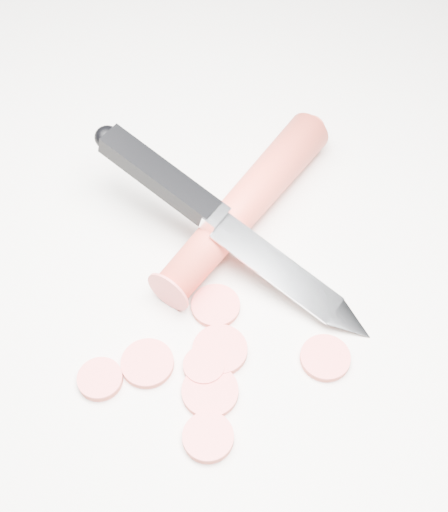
{
  "coord_description": "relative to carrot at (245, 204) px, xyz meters",
  "views": [
    {
      "loc": [
        -0.01,
        -0.29,
        0.47
      ],
      "look_at": [
        0.01,
        0.02,
        0.02
      ],
      "focal_mm": 50.0,
      "sensor_mm": 36.0,
      "label": 1
    }
  ],
  "objects": [
    {
      "name": "carrot_slice_0",
      "position": [
        -0.11,
        -0.14,
        -0.02
      ],
      "size": [
        0.03,
        0.03,
        0.01
      ],
      "primitive_type": "cylinder",
      "color": "#F15854",
      "rests_on": "ground"
    },
    {
      "name": "carrot_slice_6",
      "position": [
        -0.04,
        -0.19,
        -0.02
      ],
      "size": [
        0.03,
        0.03,
        0.01
      ],
      "primitive_type": "cylinder",
      "color": "#F15854",
      "rests_on": "ground"
    },
    {
      "name": "carrot_slice_2",
      "position": [
        -0.04,
        -0.16,
        -0.02
      ],
      "size": [
        0.04,
        0.04,
        0.01
      ],
      "primitive_type": "cylinder",
      "color": "#F15854",
      "rests_on": "ground"
    },
    {
      "name": "carrot_slice_3",
      "position": [
        0.05,
        -0.13,
        -0.02
      ],
      "size": [
        0.04,
        0.04,
        0.01
      ],
      "primitive_type": "cylinder",
      "color": "#F15854",
      "rests_on": "ground"
    },
    {
      "name": "kitchen_knife",
      "position": [
        -0.01,
        -0.04,
        0.02
      ],
      "size": [
        0.22,
        0.18,
        0.08
      ],
      "primitive_type": null,
      "color": "silver",
      "rests_on": "ground"
    },
    {
      "name": "ground",
      "position": [
        -0.03,
        -0.07,
        -0.02
      ],
      "size": [
        2.4,
        2.4,
        0.0
      ],
      "primitive_type": "plane",
      "color": "silver",
      "rests_on": "ground"
    },
    {
      "name": "carrot_slice_1",
      "position": [
        -0.04,
        -0.14,
        -0.02
      ],
      "size": [
        0.03,
        0.03,
        0.01
      ],
      "primitive_type": "cylinder",
      "color": "#F15854",
      "rests_on": "ground"
    },
    {
      "name": "carrot_slice_4",
      "position": [
        -0.03,
        -0.09,
        -0.02
      ],
      "size": [
        0.04,
        0.04,
        0.01
      ],
      "primitive_type": "cylinder",
      "color": "#F15854",
      "rests_on": "ground"
    },
    {
      "name": "carrot_slice_7",
      "position": [
        -0.03,
        -0.12,
        -0.02
      ],
      "size": [
        0.04,
        0.04,
        0.01
      ],
      "primitive_type": "cylinder",
      "color": "#F15854",
      "rests_on": "ground"
    },
    {
      "name": "carrot_slice_5",
      "position": [
        -0.08,
        -0.13,
        -0.02
      ],
      "size": [
        0.04,
        0.04,
        0.01
      ],
      "primitive_type": "cylinder",
      "color": "#F15854",
      "rests_on": "ground"
    },
    {
      "name": "carrot",
      "position": [
        0.0,
        0.0,
        0.0
      ],
      "size": [
        0.15,
        0.18,
        0.03
      ],
      "primitive_type": "cylinder",
      "rotation": [
        1.57,
        0.0,
        -0.66
      ],
      "color": "red",
      "rests_on": "ground"
    }
  ]
}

